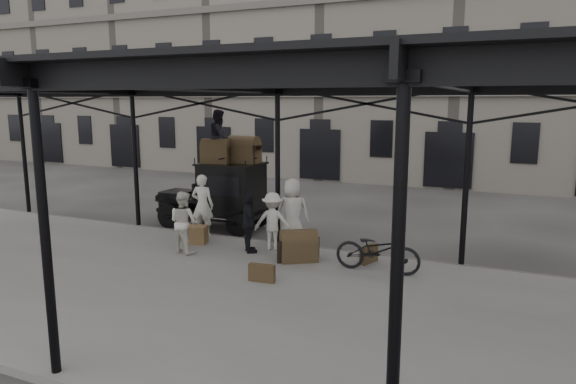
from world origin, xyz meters
name	(u,v)px	position (x,y,z in m)	size (l,w,h in m)	color
ground	(244,267)	(0.00, 0.00, 0.00)	(120.00, 120.00, 0.00)	#383533
platform	(200,291)	(0.00, -2.00, 0.07)	(28.00, 8.00, 0.15)	slate
canopy	(201,77)	(0.00, -1.72, 4.60)	(22.50, 9.00, 4.74)	black
building_frontage	(402,47)	(0.00, 18.00, 7.00)	(64.00, 8.00, 14.00)	slate
taxi	(223,192)	(-2.53, 3.24, 1.20)	(3.65, 1.55, 2.18)	black
porter_left	(203,205)	(-2.35, 1.76, 1.07)	(0.67, 0.44, 1.85)	beige
porter_midleft	(183,222)	(-1.85, 0.08, 0.97)	(0.80, 0.62, 1.65)	silver
porter_centre	(292,212)	(0.54, 1.80, 1.10)	(0.93, 0.60, 1.90)	beige
porter_official	(249,223)	(-0.26, 0.77, 0.94)	(0.92, 0.38, 1.57)	black
porter_right	(273,221)	(0.18, 1.29, 0.93)	(1.01, 0.58, 1.56)	silver
bicycle	(378,250)	(3.24, 0.60, 0.68)	(0.70, 2.00, 1.05)	black
porter_roof	(220,136)	(-2.56, 3.14, 3.02)	(0.82, 0.64, 1.68)	black
steamer_trunk_roof_near	(216,153)	(-2.61, 2.99, 2.51)	(0.89, 0.54, 0.65)	#453620
steamer_trunk_roof_far	(244,152)	(-1.86, 3.44, 2.54)	(0.98, 0.60, 0.72)	#453620
steamer_trunk_platform	(299,248)	(1.21, 0.64, 0.49)	(0.92, 0.56, 0.67)	#453620
wicker_hamper	(196,235)	(-2.06, 0.94, 0.40)	(0.60, 0.45, 0.50)	brown
suitcase_upright	(369,254)	(2.88, 1.19, 0.38)	(0.15, 0.60, 0.45)	#453620
suitcase_flat	(262,273)	(1.06, -1.11, 0.35)	(0.60, 0.15, 0.40)	#453620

